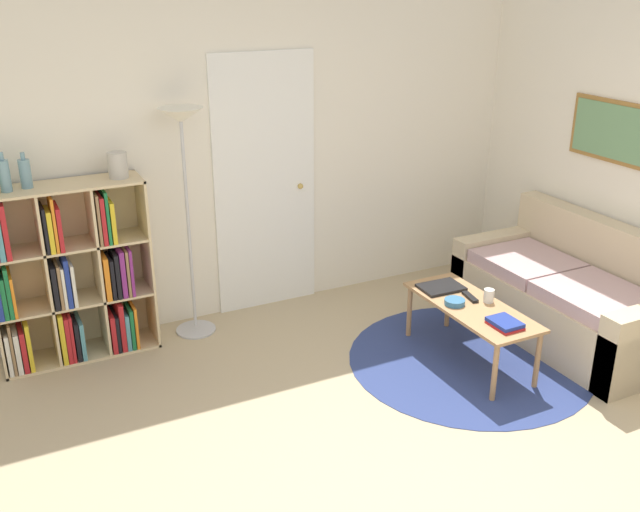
% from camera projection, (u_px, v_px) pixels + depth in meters
% --- Properties ---
extents(ground_plane, '(14.00, 14.00, 0.00)m').
position_uv_depth(ground_plane, '(451.00, 501.00, 3.66)').
color(ground_plane, tan).
extents(wall_back, '(7.51, 0.11, 2.60)m').
position_uv_depth(wall_back, '(253.00, 149.00, 5.39)').
color(wall_back, silver).
rests_on(wall_back, ground_plane).
extents(wall_right, '(0.08, 5.62, 2.60)m').
position_uv_depth(wall_right, '(610.00, 153.00, 5.22)').
color(wall_right, silver).
rests_on(wall_right, ground_plane).
extents(rug, '(1.68, 1.68, 0.01)m').
position_uv_depth(rug, '(469.00, 360.00, 4.99)').
color(rug, navy).
rests_on(rug, ground_plane).
extents(bookshelf, '(1.05, 0.34, 1.25)m').
position_uv_depth(bookshelf, '(68.00, 280.00, 4.86)').
color(bookshelf, beige).
rests_on(bookshelf, ground_plane).
extents(floor_lamp, '(0.31, 0.31, 1.68)m').
position_uv_depth(floor_lamp, '(183.00, 150.00, 4.89)').
color(floor_lamp, '#B7B7BC').
rests_on(floor_lamp, ground_plane).
extents(couch, '(0.82, 1.68, 0.85)m').
position_uv_depth(couch, '(571.00, 298.00, 5.28)').
color(couch, '#CCB793').
rests_on(couch, ground_plane).
extents(coffee_table, '(0.43, 1.05, 0.43)m').
position_uv_depth(coffee_table, '(471.00, 311.00, 4.86)').
color(coffee_table, '#AD7F51').
rests_on(coffee_table, ground_plane).
extents(laptop, '(0.31, 0.23, 0.02)m').
position_uv_depth(laptop, '(441.00, 287.00, 5.09)').
color(laptop, black).
rests_on(laptop, coffee_table).
extents(bowl, '(0.14, 0.14, 0.04)m').
position_uv_depth(bowl, '(455.00, 302.00, 4.85)').
color(bowl, teal).
rests_on(bowl, coffee_table).
extents(book_stack_on_table, '(0.17, 0.21, 0.04)m').
position_uv_depth(book_stack_on_table, '(505.00, 323.00, 4.55)').
color(book_stack_on_table, '#B21E23').
rests_on(book_stack_on_table, coffee_table).
extents(cup, '(0.07, 0.07, 0.09)m').
position_uv_depth(cup, '(489.00, 296.00, 4.87)').
color(cup, white).
rests_on(cup, coffee_table).
extents(remote, '(0.07, 0.17, 0.02)m').
position_uv_depth(remote, '(470.00, 297.00, 4.94)').
color(remote, black).
rests_on(remote, coffee_table).
extents(bottle_middle, '(0.07, 0.07, 0.25)m').
position_uv_depth(bottle_middle, '(4.00, 175.00, 4.45)').
color(bottle_middle, '#6B93A3').
rests_on(bottle_middle, bookshelf).
extents(bottle_right, '(0.07, 0.07, 0.23)m').
position_uv_depth(bottle_right, '(25.00, 173.00, 4.53)').
color(bottle_right, '#6B93A3').
rests_on(bottle_right, bookshelf).
extents(vase_on_shelf, '(0.13, 0.13, 0.17)m').
position_uv_depth(vase_on_shelf, '(118.00, 165.00, 4.76)').
color(vase_on_shelf, '#B7B2A8').
rests_on(vase_on_shelf, bookshelf).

